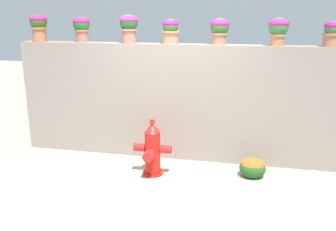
{
  "coord_description": "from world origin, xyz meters",
  "views": [
    {
      "loc": [
        1.14,
        -4.49,
        2.38
      ],
      "look_at": [
        -0.05,
        1.06,
        0.77
      ],
      "focal_mm": 38.95,
      "sensor_mm": 36.0,
      "label": 1
    }
  ],
  "objects": [
    {
      "name": "fire_hydrant",
      "position": [
        -0.16,
        0.46,
        0.39
      ],
      "size": [
        0.58,
        0.46,
        0.86
      ],
      "color": "red",
      "rests_on": "ground"
    },
    {
      "name": "potted_plant_2",
      "position": [
        -0.72,
        1.23,
        2.18
      ],
      "size": [
        0.3,
        0.3,
        0.46
      ],
      "color": "#BA705B",
      "rests_on": "stone_wall"
    },
    {
      "name": "potted_plant_1",
      "position": [
        -1.57,
        1.3,
        2.16
      ],
      "size": [
        0.29,
        0.29,
        0.42
      ],
      "color": "#AF6B58",
      "rests_on": "stone_wall"
    },
    {
      "name": "flower_bush_left",
      "position": [
        1.32,
        0.69,
        0.16
      ],
      "size": [
        0.39,
        0.35,
        0.3
      ],
      "color": "#255B20",
      "rests_on": "ground"
    },
    {
      "name": "stone_wall",
      "position": [
        0.0,
        1.26,
        0.95
      ],
      "size": [
        5.24,
        0.29,
        1.9
      ],
      "primitive_type": "cube",
      "color": "gray",
      "rests_on": "ground"
    },
    {
      "name": "ground_plane",
      "position": [
        0.0,
        0.0,
        0.0
      ],
      "size": [
        24.0,
        24.0,
        0.0
      ],
      "primitive_type": "plane",
      "color": "#999786"
    },
    {
      "name": "potted_plant_5",
      "position": [
        1.58,
        1.25,
        2.16
      ],
      "size": [
        0.31,
        0.31,
        0.42
      ],
      "color": "#BD7950",
      "rests_on": "stone_wall"
    },
    {
      "name": "potted_plant_4",
      "position": [
        0.71,
        1.29,
        2.15
      ],
      "size": [
        0.3,
        0.3,
        0.4
      ],
      "color": "#B07558",
      "rests_on": "stone_wall"
    },
    {
      "name": "potted_plant_0",
      "position": [
        -2.32,
        1.23,
        2.18
      ],
      "size": [
        0.29,
        0.29,
        0.46
      ],
      "color": "#C0724A",
      "rests_on": "stone_wall"
    },
    {
      "name": "potted_plant_3",
      "position": [
        -0.05,
        1.26,
        2.12
      ],
      "size": [
        0.29,
        0.29,
        0.39
      ],
      "color": "tan",
      "rests_on": "stone_wall"
    },
    {
      "name": "potted_plant_6",
      "position": [
        2.32,
        1.24,
        2.11
      ],
      "size": [
        0.26,
        0.26,
        0.37
      ],
      "color": "#B6734D",
      "rests_on": "stone_wall"
    }
  ]
}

